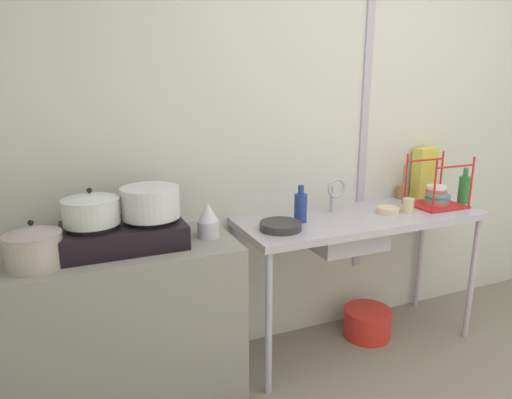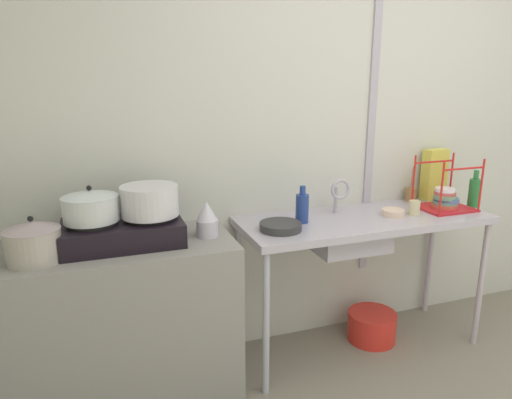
{
  "view_description": "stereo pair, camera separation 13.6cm",
  "coord_description": "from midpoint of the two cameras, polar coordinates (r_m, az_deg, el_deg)",
  "views": [
    {
      "loc": [
        -1.74,
        -0.69,
        1.58
      ],
      "look_at": [
        -0.85,
        1.41,
        0.98
      ],
      "focal_mm": 32.11,
      "sensor_mm": 36.0,
      "label": 1
    },
    {
      "loc": [
        -1.62,
        -0.74,
        1.58
      ],
      "look_at": [
        -0.85,
        1.41,
        0.98
      ],
      "focal_mm": 32.11,
      "sensor_mm": 36.0,
      "label": 2
    }
  ],
  "objects": [
    {
      "name": "frying_pan",
      "position": [
        2.38,
        4.72,
        -3.38
      ],
      "size": [
        0.22,
        0.22,
        0.04
      ],
      "primitive_type": "cylinder",
      "color": "#323131",
      "rests_on": "counter_sink"
    },
    {
      "name": "dish_rack",
      "position": [
        3.01,
        23.69,
        -0.03
      ],
      "size": [
        0.31,
        0.26,
        0.32
      ],
      "color": "red",
      "rests_on": "counter_sink"
    },
    {
      "name": "small_bowl_on_drainboard",
      "position": [
        2.77,
        18.07,
        -1.55
      ],
      "size": [
        0.13,
        0.13,
        0.04
      ],
      "primitive_type": "cylinder",
      "color": "beige",
      "rests_on": "counter_sink"
    },
    {
      "name": "percolator",
      "position": [
        2.27,
        -4.42,
        -2.52
      ],
      "size": [
        0.11,
        0.11,
        0.18
      ],
      "color": "silver",
      "rests_on": "counter_concrete"
    },
    {
      "name": "faucet",
      "position": [
        2.67,
        11.79,
        0.98
      ],
      "size": [
        0.12,
        0.07,
        0.21
      ],
      "color": "#ACA4B3",
      "rests_on": "counter_sink"
    },
    {
      "name": "cup_by_rack",
      "position": [
        2.81,
        20.43,
        -1.0
      ],
      "size": [
        0.06,
        0.06,
        0.08
      ],
      "primitive_type": "cylinder",
      "color": "beige",
      "rests_on": "counter_sink"
    },
    {
      "name": "bucket_on_floor",
      "position": [
        3.07,
        15.5,
        -14.96
      ],
      "size": [
        0.3,
        0.3,
        0.18
      ],
      "primitive_type": "cylinder",
      "color": "red",
      "rests_on": "ground"
    },
    {
      "name": "pot_on_left_burner",
      "position": [
        2.19,
        -18.26,
        -0.75
      ],
      "size": [
        0.25,
        0.25,
        0.17
      ],
      "color": "silver",
      "rests_on": "stove"
    },
    {
      "name": "sink_basin",
      "position": [
        2.63,
        12.94,
        -4.36
      ],
      "size": [
        0.41,
        0.28,
        0.17
      ],
      "primitive_type": "cube",
      "color": "#ACA4B3",
      "rests_on": "counter_sink"
    },
    {
      "name": "pot_on_right_burner",
      "position": [
        2.21,
        -11.43,
        -0.15
      ],
      "size": [
        0.27,
        0.27,
        0.15
      ],
      "color": "silver",
      "rests_on": "stove"
    },
    {
      "name": "bottle_by_rack",
      "position": [
        3.13,
        26.67,
        0.85
      ],
      "size": [
        0.07,
        0.07,
        0.23
      ],
      "color": "#297538",
      "rests_on": "counter_sink"
    },
    {
      "name": "bottle_by_sink",
      "position": [
        2.51,
        7.32,
        -1.02
      ],
      "size": [
        0.07,
        0.07,
        0.21
      ],
      "color": "navy",
      "rests_on": "counter_sink"
    },
    {
      "name": "cereal_box",
      "position": [
        3.21,
        22.45,
        2.9
      ],
      "size": [
        0.17,
        0.09,
        0.33
      ],
      "primitive_type": "cube",
      "rotation": [
        0.0,
        0.0,
        0.09
      ],
      "color": "#D8CB4A",
      "rests_on": "counter_sink"
    },
    {
      "name": "stove",
      "position": [
        2.24,
        -14.6,
        -3.94
      ],
      "size": [
        0.55,
        0.33,
        0.13
      ],
      "color": "black",
      "rests_on": "counter_concrete"
    },
    {
      "name": "wall_back",
      "position": [
        2.97,
        14.96,
        8.42
      ],
      "size": [
        5.09,
        0.1,
        2.57
      ],
      "primitive_type": "cube",
      "color": "beige",
      "rests_on": "ground"
    },
    {
      "name": "utensil_jar",
      "position": [
        3.13,
        19.9,
        0.65
      ],
      "size": [
        0.07,
        0.07,
        0.22
      ],
      "color": "olive",
      "rests_on": "counter_sink"
    },
    {
      "name": "pot_beside_stove",
      "position": [
        2.14,
        -24.39,
        -4.82
      ],
      "size": [
        0.23,
        0.23,
        0.2
      ],
      "color": "#A59C91",
      "rests_on": "counter_concrete"
    },
    {
      "name": "counter_sink",
      "position": [
        2.72,
        14.76,
        -3.47
      ],
      "size": [
        1.46,
        0.53,
        0.82
      ],
      "color": "#ACA4B3",
      "rests_on": "ground"
    },
    {
      "name": "wall_metal_strip",
      "position": [
        2.91,
        15.63,
        10.79
      ],
      "size": [
        0.05,
        0.01,
        2.05
      ],
      "primitive_type": "cube",
      "color": "#ACA4B3"
    },
    {
      "name": "counter_concrete",
      "position": [
        2.42,
        -14.64,
        -14.67
      ],
      "size": [
        1.1,
        0.53,
        0.82
      ],
      "primitive_type": "cube",
      "color": "gray",
      "rests_on": "ground"
    }
  ]
}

